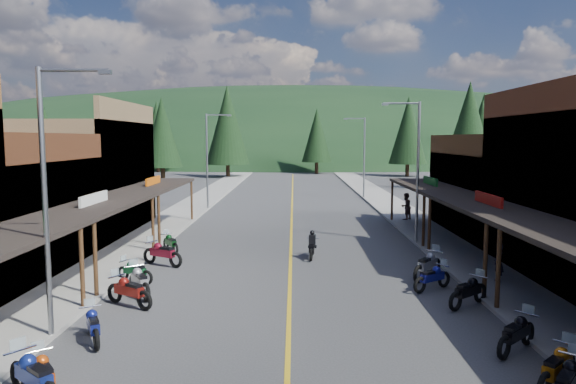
{
  "coord_description": "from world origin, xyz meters",
  "views": [
    {
      "loc": [
        0.16,
        -20.73,
        5.98
      ],
      "look_at": [
        -0.17,
        7.66,
        3.0
      ],
      "focal_mm": 32.0,
      "sensor_mm": 36.0,
      "label": 1
    }
  ],
  "objects_px": {
    "shop_east_3": "(511,194)",
    "bike_east_8": "(428,264)",
    "pine_7": "(123,131)",
    "streetlight_3": "(363,154)",
    "bike_east_6": "(468,290)",
    "streetlight_1": "(209,157)",
    "bike_east_5": "(517,332)",
    "shop_west_3": "(73,178)",
    "bike_west_3": "(34,375)",
    "pine_2": "(227,125)",
    "pine_0": "(45,135)",
    "pedestrian_east_b": "(406,206)",
    "pine_6": "(574,135)",
    "bike_west_4": "(44,372)",
    "bike_west_9": "(162,252)",
    "pedestrian_east_a": "(499,263)",
    "bike_west_5": "(93,324)",
    "pine_1": "(157,131)",
    "bike_west_6": "(129,290)",
    "pine_5": "(483,127)",
    "pine_9": "(482,135)",
    "pine_8": "(107,138)",
    "bike_west_7": "(139,280)",
    "bike_west_8": "(135,270)",
    "pine_11": "(469,128)",
    "bike_west_10": "(171,242)",
    "pine_4": "(408,130)",
    "bike_east_3": "(568,381)",
    "pine_10": "(162,132)",
    "streetlight_2": "(415,166)",
    "bike_east_7": "(432,276)",
    "rider_on_bike": "(312,247)",
    "pine_3": "(317,135)",
    "streetlight_0": "(49,191)",
    "bike_east_4": "(557,366)"
  },
  "relations": [
    {
      "from": "pine_11",
      "to": "bike_west_4",
      "type": "relative_size",
      "value": 6.7
    },
    {
      "from": "bike_east_8",
      "to": "bike_west_9",
      "type": "bearing_deg",
      "value": -150.32
    },
    {
      "from": "bike_west_8",
      "to": "pine_11",
      "type": "bearing_deg",
      "value": -7.1
    },
    {
      "from": "shop_east_3",
      "to": "pine_11",
      "type": "distance_m",
      "value": 27.81
    },
    {
      "from": "pine_4",
      "to": "pine_7",
      "type": "relative_size",
      "value": 1.0
    },
    {
      "from": "shop_west_3",
      "to": "pine_6",
      "type": "distance_m",
      "value": 79.75
    },
    {
      "from": "bike_west_4",
      "to": "bike_west_9",
      "type": "relative_size",
      "value": 0.8
    },
    {
      "from": "bike_west_6",
      "to": "bike_west_7",
      "type": "relative_size",
      "value": 0.99
    },
    {
      "from": "shop_east_3",
      "to": "pedestrian_east_a",
      "type": "xyz_separation_m",
      "value": [
        -5.24,
        -11.48,
        -1.59
      ]
    },
    {
      "from": "pine_3",
      "to": "rider_on_bike",
      "type": "xyz_separation_m",
      "value": [
        -2.93,
        -61.51,
        -5.9
      ]
    },
    {
      "from": "pine_5",
      "to": "pine_9",
      "type": "distance_m",
      "value": 28.84
    },
    {
      "from": "streetlight_1",
      "to": "bike_east_5",
      "type": "height_order",
      "value": "streetlight_1"
    },
    {
      "from": "pine_2",
      "to": "bike_west_6",
      "type": "xyz_separation_m",
      "value": [
        4.3,
        -61.05,
        -7.36
      ]
    },
    {
      "from": "bike_west_7",
      "to": "bike_west_9",
      "type": "distance_m",
      "value": 4.68
    },
    {
      "from": "pine_5",
      "to": "pine_7",
      "type": "xyz_separation_m",
      "value": [
        -66.0,
        4.0,
        -0.75
      ]
    },
    {
      "from": "pine_6",
      "to": "bike_west_7",
      "type": "height_order",
      "value": "pine_6"
    },
    {
      "from": "streetlight_3",
      "to": "bike_west_3",
      "type": "relative_size",
      "value": 3.54
    },
    {
      "from": "pedestrian_east_b",
      "to": "streetlight_1",
      "type": "bearing_deg",
      "value": -64.25
    },
    {
      "from": "shop_west_3",
      "to": "pine_5",
      "type": "height_order",
      "value": "pine_5"
    },
    {
      "from": "streetlight_2",
      "to": "pedestrian_east_a",
      "type": "xyz_separation_m",
      "value": [
        1.56,
        -8.18,
        -3.52
      ]
    },
    {
      "from": "pine_7",
      "to": "bike_west_6",
      "type": "xyz_separation_m",
      "value": [
        26.3,
        -79.05,
        -6.61
      ]
    },
    {
      "from": "shop_west_3",
      "to": "bike_west_3",
      "type": "height_order",
      "value": "shop_west_3"
    },
    {
      "from": "bike_west_10",
      "to": "bike_east_6",
      "type": "bearing_deg",
      "value": -68.53
    },
    {
      "from": "pedestrian_east_a",
      "to": "pine_4",
      "type": "bearing_deg",
      "value": 174.84
    },
    {
      "from": "pine_7",
      "to": "streetlight_3",
      "type": "bearing_deg",
      "value": -49.74
    },
    {
      "from": "pine_1",
      "to": "bike_west_6",
      "type": "xyz_separation_m",
      "value": [
        18.3,
        -73.05,
        -6.61
      ]
    },
    {
      "from": "pine_9",
      "to": "pine_11",
      "type": "height_order",
      "value": "pine_11"
    },
    {
      "from": "pine_1",
      "to": "rider_on_bike",
      "type": "relative_size",
      "value": 6.34
    },
    {
      "from": "pine_8",
      "to": "pedestrian_east_b",
      "type": "bearing_deg",
      "value": -38.57
    },
    {
      "from": "shop_east_3",
      "to": "pine_0",
      "type": "xyz_separation_m",
      "value": [
        -53.75,
        50.7,
        3.95
      ]
    },
    {
      "from": "bike_west_3",
      "to": "pine_6",
      "type": "bearing_deg",
      "value": 3.68
    },
    {
      "from": "pine_2",
      "to": "bike_east_6",
      "type": "relative_size",
      "value": 6.47
    },
    {
      "from": "streetlight_0",
      "to": "bike_west_10",
      "type": "distance_m",
      "value": 12.38
    },
    {
      "from": "bike_west_5",
      "to": "pine_7",
      "type": "bearing_deg",
      "value": 79.45
    },
    {
      "from": "bike_west_9",
      "to": "pine_2",
      "type": "bearing_deg",
      "value": 33.37
    },
    {
      "from": "streetlight_3",
      "to": "bike_east_4",
      "type": "height_order",
      "value": "streetlight_3"
    },
    {
      "from": "shop_east_3",
      "to": "bike_east_6",
      "type": "distance_m",
      "value": 16.15
    },
    {
      "from": "bike_west_8",
      "to": "bike_east_3",
      "type": "relative_size",
      "value": 0.89
    },
    {
      "from": "shop_east_3",
      "to": "bike_west_4",
      "type": "xyz_separation_m",
      "value": [
        -19.44,
        -20.6,
        -2.0
      ]
    },
    {
      "from": "pedestrian_east_a",
      "to": "bike_west_5",
      "type": "bearing_deg",
      "value": -63.14
    },
    {
      "from": "shop_west_3",
      "to": "bike_west_4",
      "type": "height_order",
      "value": "shop_west_3"
    },
    {
      "from": "shop_east_3",
      "to": "bike_east_8",
      "type": "relative_size",
      "value": 4.65
    },
    {
      "from": "pine_0",
      "to": "pedestrian_east_b",
      "type": "distance_m",
      "value": 66.92
    },
    {
      "from": "streetlight_2",
      "to": "bike_west_9",
      "type": "height_order",
      "value": "streetlight_2"
    },
    {
      "from": "bike_west_9",
      "to": "bike_west_10",
      "type": "height_order",
      "value": "bike_west_9"
    },
    {
      "from": "pine_7",
      "to": "bike_east_7",
      "type": "bearing_deg",
      "value": -63.95
    },
    {
      "from": "bike_west_10",
      "to": "bike_west_7",
      "type": "bearing_deg",
      "value": -119.43
    },
    {
      "from": "pine_1",
      "to": "pine_3",
      "type": "height_order",
      "value": "pine_1"
    },
    {
      "from": "bike_east_3",
      "to": "pine_10",
      "type": "bearing_deg",
      "value": 151.73
    },
    {
      "from": "pine_11",
      "to": "pine_4",
      "type": "bearing_deg",
      "value": 95.19
    }
  ]
}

